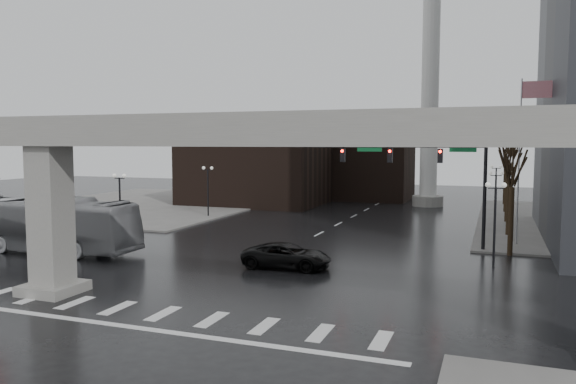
# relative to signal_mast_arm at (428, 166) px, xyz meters

# --- Properties ---
(ground) EXTENTS (160.00, 160.00, 0.00)m
(ground) POSITION_rel_signal_mast_arm_xyz_m (-8.99, -18.80, -5.83)
(ground) COLOR black
(ground) RESTS_ON ground
(sidewalk_nw) EXTENTS (28.00, 36.00, 0.15)m
(sidewalk_nw) POSITION_rel_signal_mast_arm_xyz_m (-34.99, 17.20, -5.75)
(sidewalk_nw) COLOR slate
(sidewalk_nw) RESTS_ON ground
(elevated_guideway) EXTENTS (48.00, 2.60, 8.70)m
(elevated_guideway) POSITION_rel_signal_mast_arm_xyz_m (-7.73, -18.80, 1.05)
(elevated_guideway) COLOR gray
(elevated_guideway) RESTS_ON ground
(building_far_left) EXTENTS (16.00, 14.00, 10.00)m
(building_far_left) POSITION_rel_signal_mast_arm_xyz_m (-22.99, 23.20, -0.83)
(building_far_left) COLOR black
(building_far_left) RESTS_ON ground
(building_far_mid) EXTENTS (10.00, 10.00, 8.00)m
(building_far_mid) POSITION_rel_signal_mast_arm_xyz_m (-10.99, 33.20, -1.83)
(building_far_mid) COLOR black
(building_far_mid) RESTS_ON ground
(smokestack) EXTENTS (3.60, 3.60, 30.00)m
(smokestack) POSITION_rel_signal_mast_arm_xyz_m (-2.99, 27.20, 7.52)
(smokestack) COLOR silver
(smokestack) RESTS_ON ground
(signal_mast_arm) EXTENTS (12.12, 0.43, 8.00)m
(signal_mast_arm) POSITION_rel_signal_mast_arm_xyz_m (0.00, 0.00, 0.00)
(signal_mast_arm) COLOR black
(signal_mast_arm) RESTS_ON ground
(flagpole_assembly) EXTENTS (2.06, 0.12, 12.00)m
(flagpole_assembly) POSITION_rel_signal_mast_arm_xyz_m (6.30, 3.20, 1.70)
(flagpole_assembly) COLOR silver
(flagpole_assembly) RESTS_ON ground
(lamp_right_0) EXTENTS (1.22, 0.32, 5.11)m
(lamp_right_0) POSITION_rel_signal_mast_arm_xyz_m (4.51, -4.80, -2.36)
(lamp_right_0) COLOR black
(lamp_right_0) RESTS_ON ground
(lamp_right_1) EXTENTS (1.22, 0.32, 5.11)m
(lamp_right_1) POSITION_rel_signal_mast_arm_xyz_m (4.51, 9.20, -2.36)
(lamp_right_1) COLOR black
(lamp_right_1) RESTS_ON ground
(lamp_right_2) EXTENTS (1.22, 0.32, 5.11)m
(lamp_right_2) POSITION_rel_signal_mast_arm_xyz_m (4.51, 23.20, -2.36)
(lamp_right_2) COLOR black
(lamp_right_2) RESTS_ON ground
(lamp_left_0) EXTENTS (1.22, 0.32, 5.11)m
(lamp_left_0) POSITION_rel_signal_mast_arm_xyz_m (-22.49, -4.80, -2.36)
(lamp_left_0) COLOR black
(lamp_left_0) RESTS_ON ground
(lamp_left_1) EXTENTS (1.22, 0.32, 5.11)m
(lamp_left_1) POSITION_rel_signal_mast_arm_xyz_m (-22.49, 9.20, -2.36)
(lamp_left_1) COLOR black
(lamp_left_1) RESTS_ON ground
(lamp_left_2) EXTENTS (1.22, 0.32, 5.11)m
(lamp_left_2) POSITION_rel_signal_mast_arm_xyz_m (-22.49, 23.20, -2.36)
(lamp_left_2) COLOR black
(lamp_left_2) RESTS_ON ground
(tree_right_0) EXTENTS (1.09, 1.58, 7.50)m
(tree_right_0) POSITION_rel_signal_mast_arm_xyz_m (5.54, -0.78, -3.04)
(tree_right_0) COLOR black
(tree_right_0) RESTS_ON ground
(tree_right_1) EXTENTS (1.09, 1.61, 7.67)m
(tree_right_1) POSITION_rel_signal_mast_arm_xyz_m (5.54, 7.22, -2.98)
(tree_right_1) COLOR black
(tree_right_1) RESTS_ON ground
(tree_right_2) EXTENTS (1.10, 1.63, 7.85)m
(tree_right_2) POSITION_rel_signal_mast_arm_xyz_m (5.54, 15.22, -2.91)
(tree_right_2) COLOR black
(tree_right_2) RESTS_ON ground
(tree_right_3) EXTENTS (1.11, 1.66, 8.02)m
(tree_right_3) POSITION_rel_signal_mast_arm_xyz_m (5.54, 23.22, -2.85)
(tree_right_3) COLOR black
(tree_right_3) RESTS_ON ground
(tree_right_4) EXTENTS (1.12, 1.69, 8.19)m
(tree_right_4) POSITION_rel_signal_mast_arm_xyz_m (5.54, 31.22, -2.79)
(tree_right_4) COLOR black
(tree_right_4) RESTS_ON ground
(pickup_truck) EXTENTS (5.43, 2.71, 1.48)m
(pickup_truck) POSITION_rel_signal_mast_arm_xyz_m (-7.08, -9.47, -5.09)
(pickup_truck) COLOR black
(pickup_truck) RESTS_ON ground
(city_bus) EXTENTS (13.55, 3.38, 3.76)m
(city_bus) POSITION_rel_signal_mast_arm_xyz_m (-24.21, -10.55, -3.95)
(city_bus) COLOR #97989C
(city_bus) RESTS_ON ground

